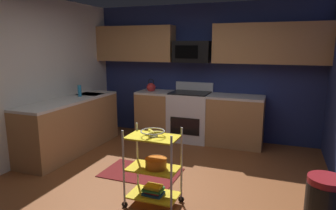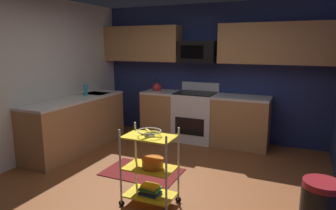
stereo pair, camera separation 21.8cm
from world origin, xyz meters
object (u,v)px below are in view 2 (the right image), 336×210
Objects in this scene: rolling_cart at (150,168)px; kettle at (157,87)px; mixing_bowl_large at (153,163)px; book_stack at (150,190)px; oven_range at (195,116)px; fruit_bowl at (149,132)px; microwave at (198,52)px; dish_soap_bottle at (86,90)px.

kettle reaches higher than rolling_cart.
rolling_cart is 0.08m from mixing_bowl_large.
rolling_cart reaches higher than mixing_bowl_large.
book_stack is at bearing 180.00° from mixing_bowl_large.
book_stack is at bearing -65.64° from kettle.
rolling_cart is at bearing -65.64° from kettle.
book_stack is 0.89× the size of kettle.
fruit_bowl is (0.32, -2.51, 0.40)m from oven_range.
rolling_cart is 0.42m from fruit_bowl.
fruit_bowl is at bearing -65.64° from kettle.
rolling_cart is (0.32, -2.51, -0.03)m from oven_range.
kettle reaches higher than mixing_bowl_large.
book_stack is (0.00, -0.00, -0.69)m from fruit_bowl.
kettle is at bearing -172.43° from microwave.
fruit_bowl is at bearing -83.02° from microwave.
kettle reaches higher than oven_range.
mixing_bowl_large is 0.95× the size of kettle.
dish_soap_bottle is (-2.11, 1.46, 0.50)m from mixing_bowl_large.
rolling_cart is 2.60m from dish_soap_bottle.
dish_soap_bottle is at bearing -131.75° from kettle.
book_stack is (0.32, -2.51, -0.30)m from oven_range.
kettle reaches higher than dish_soap_bottle.
mixing_bowl_large is at bearing 0.00° from rolling_cart.
rolling_cart reaches higher than fruit_bowl.
dish_soap_bottle is (-1.75, -1.16, -0.68)m from microwave.
oven_range is 5.50× the size of dish_soap_bottle.
mixing_bowl_large is (0.36, -2.51, 0.04)m from oven_range.
microwave reaches higher than book_stack.
microwave reaches higher than fruit_bowl.
dish_soap_bottle is at bearing 144.76° from fruit_bowl.
mixing_bowl_large is at bearing 0.00° from book_stack.
rolling_cart is at bearing -75.96° from fruit_bowl.
oven_range is at bearing 97.26° from fruit_bowl.
kettle is (-1.17, 2.51, 0.48)m from mixing_bowl_large.
book_stack is (0.32, -2.62, -1.52)m from microwave.
oven_range reaches higher than mixing_bowl_large.
oven_range is 0.97m from kettle.
rolling_cart is 2.81m from kettle.
fruit_bowl is 1.03× the size of kettle.
dish_soap_bottle reaches higher than oven_range.
fruit_bowl is at bearing 104.04° from rolling_cart.
oven_range is 2.54m from mixing_bowl_large.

